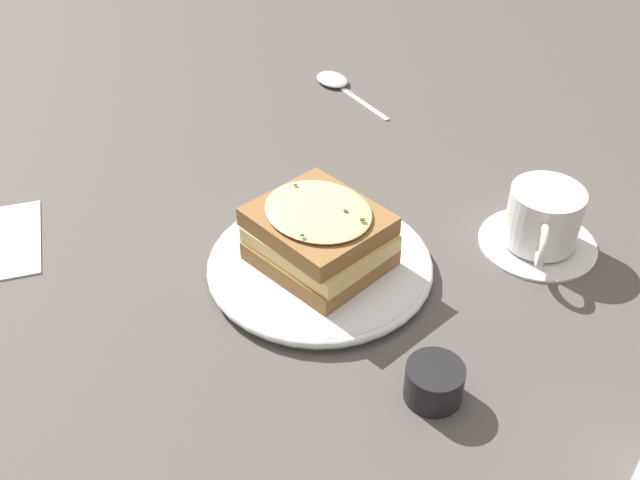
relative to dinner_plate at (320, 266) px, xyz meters
The scene contains 6 objects.
ground_plane 0.04m from the dinner_plate, 49.40° to the left, with size 2.40×2.40×0.00m, color #514C47.
dinner_plate is the anchor object (origin of this frame).
sandwich 0.04m from the dinner_plate, ahead, with size 0.16×0.15×0.06m.
teacup_with_saucer 0.24m from the dinner_plate, 100.11° to the right, with size 0.12×0.12×0.07m.
spoon 0.41m from the dinner_plate, 23.83° to the right, with size 0.16×0.06×0.01m.
condiment_pot 0.19m from the dinner_plate, 169.68° to the right, with size 0.05×0.05×0.03m, color black.
Camera 1 is at (-0.56, 0.17, 0.51)m, focal length 42.00 mm.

